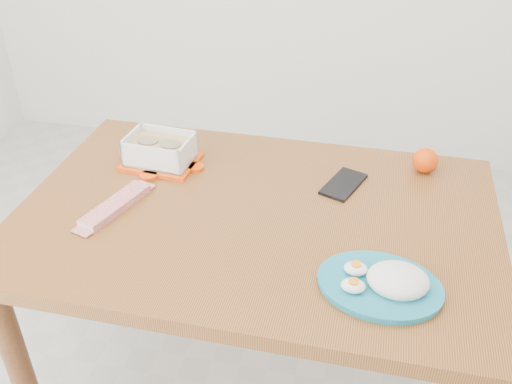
% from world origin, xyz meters
% --- Properties ---
extents(dining_table, '(1.20, 0.81, 0.75)m').
position_xyz_m(dining_table, '(0.09, 0.07, 0.65)').
color(dining_table, brown).
rests_on(dining_table, ground).
extents(food_container, '(0.22, 0.17, 0.09)m').
position_xyz_m(food_container, '(-0.23, 0.25, 0.79)').
color(food_container, '#F64807').
rests_on(food_container, dining_table).
extents(orange_fruit, '(0.07, 0.07, 0.07)m').
position_xyz_m(orange_fruit, '(0.50, 0.36, 0.78)').
color(orange_fruit, '#FF5C05').
rests_on(orange_fruit, dining_table).
extents(rice_plate, '(0.29, 0.29, 0.07)m').
position_xyz_m(rice_plate, '(0.41, -0.15, 0.77)').
color(rice_plate, teal).
rests_on(rice_plate, dining_table).
extents(candy_bar, '(0.12, 0.22, 0.02)m').
position_xyz_m(candy_bar, '(-0.26, 0.01, 0.76)').
color(candy_bar, red).
rests_on(candy_bar, dining_table).
extents(smartphone, '(0.12, 0.17, 0.01)m').
position_xyz_m(smartphone, '(0.29, 0.24, 0.75)').
color(smartphone, black).
rests_on(smartphone, dining_table).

